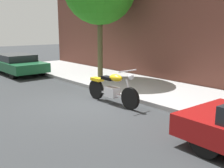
{
  "coord_description": "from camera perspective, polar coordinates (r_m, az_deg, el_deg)",
  "views": [
    {
      "loc": [
        6.69,
        -4.71,
        2.37
      ],
      "look_at": [
        0.37,
        0.59,
        0.64
      ],
      "focal_mm": 42.85,
      "sensor_mm": 36.0,
      "label": 1
    }
  ],
  "objects": [
    {
      "name": "parked_car_green",
      "position": [
        15.0,
        -19.71,
        4.17
      ],
      "size": [
        4.18,
        1.82,
        1.03
      ],
      "color": "black",
      "rests_on": "ground"
    },
    {
      "name": "ground_plane",
      "position": [
        8.52,
        -4.65,
        -4.38
      ],
      "size": [
        60.0,
        60.0,
        0.0
      ],
      "primitive_type": "plane",
      "color": "#303335"
    },
    {
      "name": "sidewalk",
      "position": [
        10.41,
        8.6,
        -1.08
      ],
      "size": [
        20.35,
        3.32,
        0.14
      ],
      "primitive_type": "cube",
      "color": "#A0A0A0",
      "rests_on": "ground"
    },
    {
      "name": "motorcycle",
      "position": [
        8.47,
        0.01,
        -1.08
      ],
      "size": [
        2.3,
        0.7,
        1.16
      ],
      "color": "black",
      "rests_on": "ground"
    }
  ]
}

